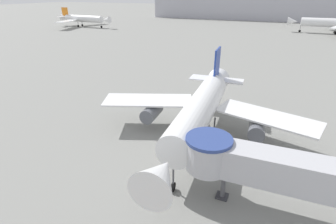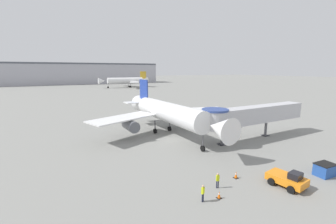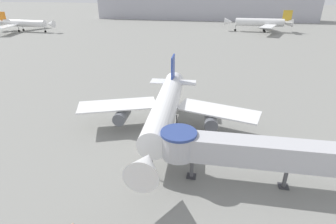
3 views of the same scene
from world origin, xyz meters
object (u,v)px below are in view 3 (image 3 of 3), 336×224
(main_airplane, at_px, (165,110))
(jet_bridge, at_px, (247,151))
(background_jet_gold_tail, at_px, (261,22))
(traffic_cone_starboard_wing, at_px, (239,139))
(background_jet_orange_tail, at_px, (23,23))

(main_airplane, xyz_separation_m, jet_bridge, (11.16, -9.10, 0.15))
(main_airplane, relative_size, background_jet_gold_tail, 0.79)
(main_airplane, xyz_separation_m, traffic_cone_starboard_wing, (11.03, 0.01, -3.78))
(jet_bridge, bearing_deg, background_jet_gold_tail, 81.30)
(main_airplane, distance_m, traffic_cone_starboard_wing, 11.66)
(jet_bridge, bearing_deg, background_jet_orange_tail, 135.05)
(jet_bridge, relative_size, background_jet_gold_tail, 0.60)
(background_jet_orange_tail, xyz_separation_m, background_jet_gold_tail, (120.94, 24.23, 0.47))
(main_airplane, bearing_deg, background_jet_gold_tail, 73.25)
(jet_bridge, relative_size, traffic_cone_starboard_wing, 28.47)
(main_airplane, xyz_separation_m, background_jet_orange_tail, (-94.74, 90.30, 0.12))
(traffic_cone_starboard_wing, bearing_deg, jet_bridge, -89.17)
(background_jet_gold_tail, bearing_deg, traffic_cone_starboard_wing, -7.42)
(traffic_cone_starboard_wing, relative_size, background_jet_gold_tail, 0.02)
(background_jet_orange_tail, bearing_deg, jet_bridge, -130.84)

